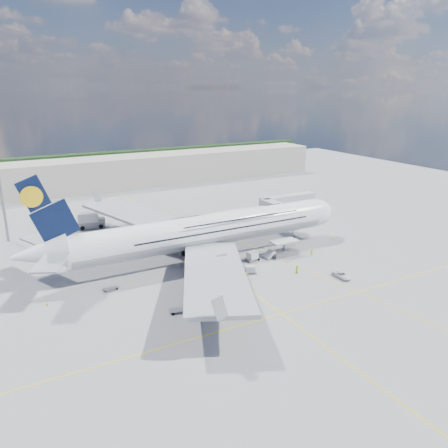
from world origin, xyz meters
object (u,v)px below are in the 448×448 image
crew_nose (296,242)px  cone_wing_left_outer (148,239)px  service_van (342,275)px  cone_wing_left_inner (146,247)px  crew_wing (221,289)px  crew_van (297,269)px  cargo_loader (283,250)px  cone_wing_right_inner (233,296)px  dolly_row_c (224,290)px  catering_truck_inner (145,226)px  dolly_back (111,289)px  baggage_tug (214,277)px  airliner (207,230)px  cone_nose (332,239)px  cone_wing_right_outer (235,302)px  crew_loader (312,253)px  crew_tug (246,277)px  dolly_row_a (179,310)px  cone_tail (47,304)px  light_mast (1,191)px  jet_bridge (284,204)px  dolly_row_b (226,298)px  catering_truck_outer (91,221)px  dolly_nose_near (252,256)px

crew_nose → cone_wing_left_outer: (-31.65, 21.95, -0.73)m
service_van → cone_wing_left_inner: size_ratio=7.86×
crew_wing → crew_van: crew_van is taller
cargo_loader → cone_wing_right_inner: bearing=-148.1°
dolly_row_c → catering_truck_inner: bearing=94.7°
dolly_back → baggage_tug: size_ratio=1.05×
airliner → cone_wing_right_inner: bearing=-102.9°
cone_nose → cone_wing_right_outer: 43.65m
baggage_tug → crew_loader: bearing=24.1°
crew_loader → cone_wing_left_inner: 40.72m
crew_nose → crew_wing: bearing=-170.1°
crew_wing → cone_nose: (39.97, 13.40, -0.61)m
dolly_row_c → cone_wing_right_outer: cone_wing_right_outer is taller
dolly_back → crew_tug: size_ratio=1.53×
dolly_row_a → cone_wing_left_outer: bearing=92.4°
crew_tug → cone_wing_left_inner: bearing=92.9°
dolly_row_c → cargo_loader: bearing=27.9°
dolly_back → crew_nose: bearing=-11.0°
dolly_row_c → cone_nose: bearing=20.4°
dolly_back → cone_tail: 11.91m
cargo_loader → light_mast: size_ratio=0.33×
dolly_back → cone_wing_left_inner: 23.91m
jet_bridge → crew_wing: size_ratio=10.44×
dolly_row_a → dolly_row_b: 9.09m
cargo_loader → dolly_row_a: cargo_loader is taller
dolly_row_b → cone_wing_left_outer: bearing=72.1°
light_mast → catering_truck_outer: (21.40, 0.91, -11.10)m
crew_nose → airliner: bearing=155.6°
cargo_loader → crew_nose: size_ratio=4.43×
cone_wing_left_outer → service_van: bearing=-56.8°
crew_tug → crew_nose: bearing=9.8°
dolly_row_c → dolly_row_b: bearing=-113.4°
jet_bridge → catering_truck_outer: jet_bridge is taller
cargo_loader → dolly_row_c: bearing=-154.0°
jet_bridge → dolly_back: (-53.80, -17.23, -6.54)m
cargo_loader → crew_nose: cargo_loader is taller
dolly_nose_near → crew_wing: size_ratio=2.07×
dolly_nose_near → service_van: bearing=-71.4°
crew_tug → cone_wing_right_inner: bearing=-159.8°
crew_tug → dolly_row_a: bearing=177.7°
cargo_loader → dolly_nose_near: size_ratio=2.29×
catering_truck_inner → dolly_row_a: bearing=-116.9°
cone_wing_left_inner → cone_tail: bearing=-141.3°
light_mast → cone_wing_left_inner: size_ratio=45.87×
catering_truck_outer → dolly_nose_near: bearing=-47.4°
light_mast → crew_loader: size_ratio=13.33×
dolly_nose_near → crew_loader: size_ratio=1.95×
jet_bridge → catering_truck_outer: 54.67m
service_van → cone_nose: bearing=54.8°
crew_tug → cone_wing_right_outer: bearing=-152.5°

